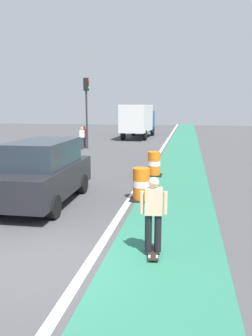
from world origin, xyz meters
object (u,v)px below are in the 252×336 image
object	(u,v)px
traffic_light_corner	(86,101)
skateboarder_on_lane	(153,214)
parked_suv_nearest	(44,172)
traffic_barrel_front	(141,185)
pedestrian_crossing	(85,136)
delivery_truck_down_block	(138,119)
traffic_barrel_mid	(154,164)
pedestrian_waiting	(82,137)

from	to	relation	value
traffic_light_corner	skateboarder_on_lane	bearing A→B (deg)	-68.61
parked_suv_nearest	skateboarder_on_lane	bearing A→B (deg)	-39.75
skateboarder_on_lane	traffic_barrel_front	distance (m)	4.22
traffic_light_corner	pedestrian_crossing	bearing A→B (deg)	126.49
parked_suv_nearest	delivery_truck_down_block	world-z (taller)	delivery_truck_down_block
parked_suv_nearest	pedestrian_crossing	world-z (taller)	parked_suv_nearest
parked_suv_nearest	traffic_barrel_front	bearing A→B (deg)	16.79
traffic_barrel_mid	pedestrian_crossing	xyz separation A→B (m)	(-6.25, 9.42, 0.33)
skateboarder_on_lane	traffic_light_corner	distance (m)	18.58
traffic_barrel_front	traffic_light_corner	xyz separation A→B (m)	(-5.88, 13.01, 2.97)
traffic_barrel_mid	pedestrian_waiting	size ratio (longest dim) A/B	0.68
skateboarder_on_lane	delivery_truck_down_block	bearing A→B (deg)	99.20
pedestrian_crossing	traffic_barrel_front	bearing A→B (deg)	-65.20
parked_suv_nearest	delivery_truck_down_block	distance (m)	22.86
delivery_truck_down_block	traffic_barrel_front	bearing A→B (deg)	-81.22
delivery_truck_down_block	parked_suv_nearest	bearing A→B (deg)	-89.09
pedestrian_crossing	skateboarder_on_lane	bearing A→B (deg)	-68.13
delivery_truck_down_block	traffic_light_corner	distance (m)	9.40
skateboarder_on_lane	traffic_barrel_front	size ratio (longest dim) A/B	1.55
traffic_light_corner	pedestrian_waiting	size ratio (longest dim) A/B	3.17
pedestrian_waiting	delivery_truck_down_block	bearing A→B (deg)	74.12
parked_suv_nearest	pedestrian_waiting	size ratio (longest dim) A/B	2.89
traffic_barrel_mid	delivery_truck_down_block	size ratio (longest dim) A/B	0.14
parked_suv_nearest	traffic_barrel_mid	distance (m)	5.87
traffic_barrel_front	delivery_truck_down_block	size ratio (longest dim) A/B	0.14
traffic_barrel_mid	delivery_truck_down_block	bearing A→B (deg)	100.77
pedestrian_waiting	traffic_barrel_front	bearing A→B (deg)	-63.90
skateboarder_on_lane	traffic_light_corner	bearing A→B (deg)	111.39
traffic_light_corner	pedestrian_crossing	xyz separation A→B (m)	(-0.37, 0.49, -2.64)
skateboarder_on_lane	parked_suv_nearest	world-z (taller)	parked_suv_nearest
skateboarder_on_lane	traffic_barrel_mid	world-z (taller)	skateboarder_on_lane
skateboarder_on_lane	pedestrian_waiting	size ratio (longest dim) A/B	1.05
traffic_light_corner	pedestrian_waiting	bearing A→B (deg)	-109.93
traffic_barrel_front	pedestrian_waiting	xyz separation A→B (m)	(-6.09, 12.43, 0.33)
traffic_barrel_mid	pedestrian_waiting	bearing A→B (deg)	126.17
traffic_barrel_front	traffic_light_corner	distance (m)	14.58
parked_suv_nearest	pedestrian_crossing	distance (m)	14.77
traffic_barrel_mid	pedestrian_crossing	distance (m)	11.30
parked_suv_nearest	traffic_barrel_mid	world-z (taller)	parked_suv_nearest
delivery_truck_down_block	pedestrian_waiting	world-z (taller)	delivery_truck_down_block
traffic_barrel_mid	pedestrian_waiting	xyz separation A→B (m)	(-6.09, 8.34, 0.33)
delivery_truck_down_block	pedestrian_crossing	distance (m)	8.95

